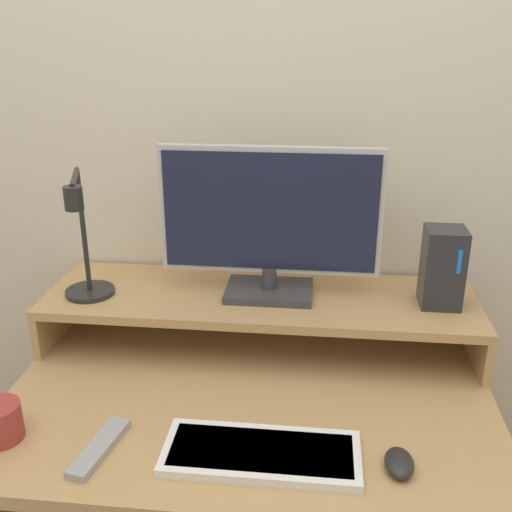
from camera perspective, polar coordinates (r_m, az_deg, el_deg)
name	(u,v)px	position (r m, az deg, el deg)	size (l,w,h in m)	color
wall_back	(269,137)	(1.56, 1.20, 11.29)	(6.00, 0.05, 2.50)	beige
desk	(251,473)	(1.51, -0.52, -19.95)	(1.06, 0.75, 0.77)	tan
monitor_shelf	(260,302)	(1.49, 0.41, -4.36)	(1.06, 0.32, 0.13)	tan
monitor	(270,221)	(1.42, 1.33, 3.37)	(0.53, 0.15, 0.37)	#38383D
desk_lamp	(85,255)	(1.46, -16.01, 0.06)	(0.13, 0.23, 0.32)	black
router_dock	(443,267)	(1.46, 17.34, -1.05)	(0.09, 0.09, 0.19)	#28282D
keyboard	(261,453)	(1.17, 0.51, -18.26)	(0.37, 0.15, 0.02)	white
mouse	(399,463)	(1.18, 13.48, -18.60)	(0.05, 0.08, 0.03)	black
remote_control	(100,448)	(1.22, -14.68, -17.25)	(0.07, 0.18, 0.02)	#99999E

